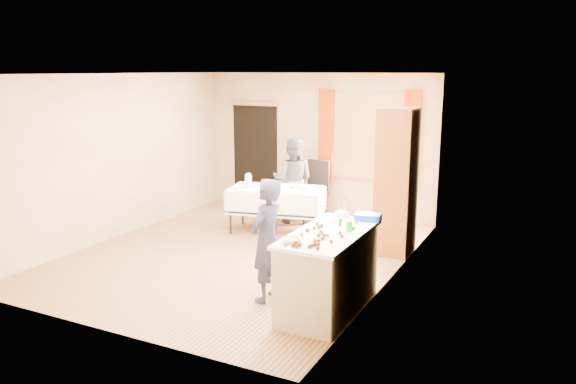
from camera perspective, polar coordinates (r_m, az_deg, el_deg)
The scene contains 29 objects.
floor at distance 8.34m, azimuth -4.81°, elevation -6.36°, with size 4.50×5.50×0.02m, color #9E7047.
ceiling at distance 7.90m, azimuth -5.16°, elevation 11.94°, with size 4.50×5.50×0.02m, color white.
wall_back at distance 10.44m, azimuth 2.95°, elevation 4.86°, with size 4.50×0.02×2.60m, color tan.
wall_front at distance 5.89m, azimuth -19.08°, elevation -1.70°, with size 4.50×0.02×2.60m, color tan.
wall_left at distance 9.38m, azimuth -16.87°, elevation 3.49°, with size 0.02×5.50×2.60m, color tan.
wall_right at distance 7.12m, azimuth 10.76°, elevation 1.12°, with size 0.02×5.50×2.60m, color tan.
window_frame at distance 10.03m, azimuth 8.14°, elevation 5.59°, with size 1.32×0.06×1.52m, color olive.
window_pane at distance 10.01m, azimuth 8.11°, elevation 5.58°, with size 1.20×0.02×1.40m, color white.
curtain_left at distance 10.25m, azimuth 3.89°, elevation 5.83°, with size 0.28×0.06×1.65m, color #9D2901.
curtain_right at distance 9.76m, azimuth 12.41°, elevation 5.25°, with size 0.28×0.06×1.65m, color #9D2901.
doorway at distance 11.04m, azimuth -3.34°, elevation 3.69°, with size 0.95×0.04×2.00m, color black.
door_lintel at distance 10.90m, azimuth -3.49°, elevation 8.97°, with size 1.05×0.06×0.08m, color olive.
cabinet at distance 8.26m, azimuth 10.96°, elevation 1.01°, with size 0.50×0.60×2.13m, color brown.
counter at distance 6.35m, azimuth 4.14°, elevation -8.03°, with size 0.73×1.53×0.91m.
party_table at distance 9.31m, azimuth -1.22°, elevation -1.40°, with size 1.68×1.11×0.75m.
chair at distance 10.14m, azimuth 2.59°, elevation -1.01°, with size 0.49×0.49×1.06m.
girl at distance 6.51m, azimuth -2.15°, elevation -4.97°, with size 0.40×0.56×1.45m, color #242546.
woman at distance 9.85m, azimuth 0.48°, elevation 1.19°, with size 0.85×0.73×1.50m, color black.
soda_can at distance 6.23m, azimuth 6.23°, elevation -3.47°, with size 0.07×0.07×0.12m, color #04991A.
mixing_bowl at distance 5.82m, azimuth 0.36°, elevation -4.90°, with size 0.20×0.20×0.05m, color white.
foam_block at distance 6.78m, azimuth 5.52°, elevation -2.32°, with size 0.15×0.10×0.08m, color white.
blue_basket at distance 6.72m, azimuth 8.14°, elevation -2.53°, with size 0.30×0.20×0.08m, color #0835F1.
pitcher at distance 9.24m, azimuth -4.06°, elevation 1.10°, with size 0.11×0.11×0.22m, color silver.
cup_red at distance 9.30m, azimuth -2.28°, elevation 0.89°, with size 0.17×0.17×0.12m, color red.
cup_rainbow at distance 9.11m, azimuth -1.77°, elevation 0.63°, with size 0.14×0.14×0.12m, color red.
small_bowl at distance 9.25m, azimuth 0.61°, elevation 0.63°, with size 0.25×0.25×0.06m, color white.
pastry_tray at distance 9.05m, azimuth 1.62°, elevation 0.23°, with size 0.28×0.20×0.02m, color white.
bottle at distance 9.57m, azimuth -4.11°, elevation 1.28°, with size 0.07×0.08×0.16m, color white.
cake_balls at distance 5.98m, azimuth 3.01°, elevation -4.49°, with size 0.48×1.16×0.04m.
Camera 1 is at (4.13, -6.73, 2.66)m, focal length 35.00 mm.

